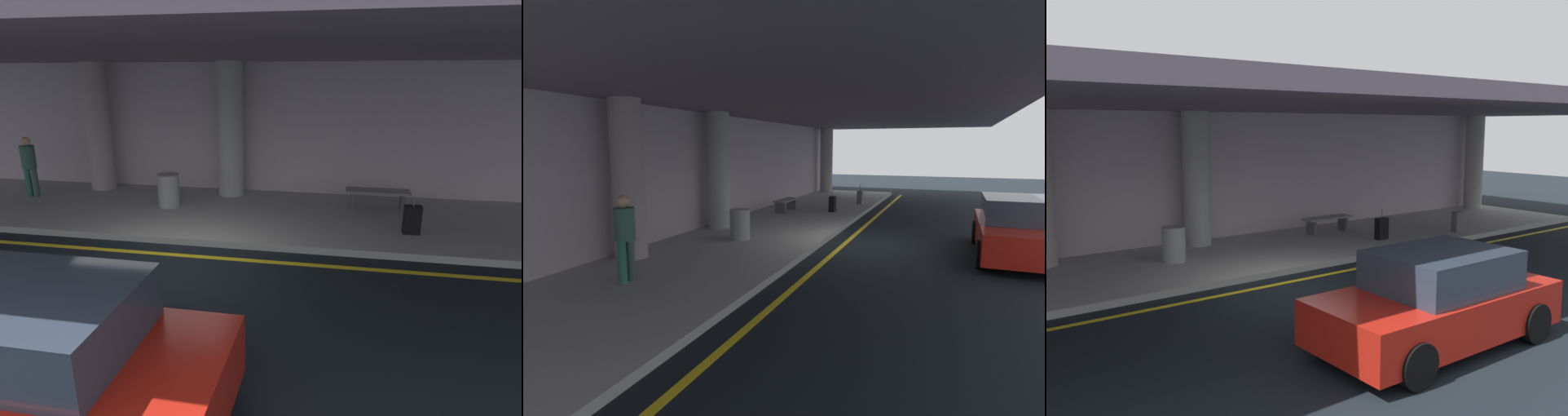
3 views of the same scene
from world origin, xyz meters
TOP-DOWN VIEW (x-y plane):
  - ground_plane at (0.00, 0.00)m, footprint 60.00×60.00m
  - sidewalk at (0.00, 3.10)m, footprint 26.00×4.20m
  - lane_stripe_yellow at (0.00, 0.48)m, footprint 26.00×0.14m
  - support_column_left_mid at (-4.00, 4.63)m, footprint 0.72×0.72m
  - support_column_center at (0.00, 4.63)m, footprint 0.72×0.72m
  - support_column_right_mid at (12.00, 4.63)m, footprint 0.72×0.72m
  - ceiling_overhang at (0.00, 2.60)m, footprint 28.00×13.20m
  - terminal_back_wall at (0.00, 5.35)m, footprint 26.00×0.30m
  - car_red at (0.03, -3.82)m, footprint 4.10×1.92m
  - traveler_with_luggage at (-5.48, 3.41)m, footprint 0.38×0.38m
  - suitcase_upright_primary at (7.37, 1.65)m, footprint 0.36×0.22m
  - suitcase_upright_secondary at (4.61, 2.18)m, footprint 0.36×0.22m
  - bench_metal at (4.03, 3.95)m, footprint 1.60×0.50m
  - trash_bin_steel at (-1.32, 3.19)m, footprint 0.56×0.56m

SIDE VIEW (x-z plane):
  - ground_plane at x=0.00m, z-range 0.00..0.00m
  - lane_stripe_yellow at x=0.00m, z-range 0.00..0.01m
  - sidewalk at x=0.00m, z-range 0.00..0.15m
  - suitcase_upright_primary at x=7.37m, z-range 0.01..0.91m
  - suitcase_upright_secondary at x=4.61m, z-range 0.01..0.91m
  - bench_metal at x=4.03m, z-range 0.26..0.74m
  - trash_bin_steel at x=-1.32m, z-range 0.15..1.00m
  - car_red at x=0.03m, z-range -0.04..1.46m
  - traveler_with_luggage at x=-5.48m, z-range 0.27..1.95m
  - terminal_back_wall at x=0.00m, z-range 0.00..3.80m
  - support_column_left_mid at x=-4.00m, z-range 0.15..3.80m
  - support_column_center at x=0.00m, z-range 0.15..3.80m
  - support_column_right_mid at x=12.00m, z-range 0.15..3.80m
  - ceiling_overhang at x=0.00m, z-range 3.80..4.10m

